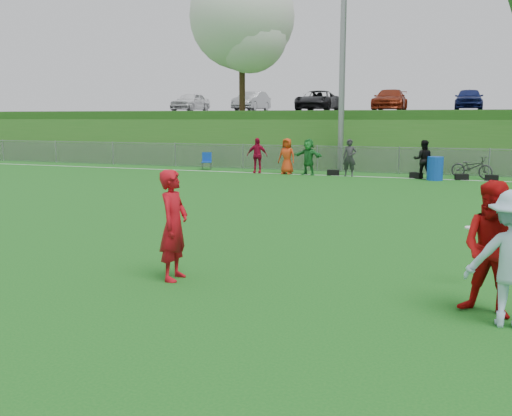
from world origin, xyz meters
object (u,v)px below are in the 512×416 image
at_px(player_red_center, 494,249).
at_px(player_red_left, 174,225).
at_px(recycling_bin, 435,168).
at_px(frisbee, 473,228).
at_px(bicycle, 472,167).

bearing_deg(player_red_center, player_red_left, -164.06).
distance_m(player_red_left, recycling_bin, 17.62).
bearing_deg(player_red_left, player_red_center, -95.07).
distance_m(player_red_center, recycling_bin, 17.47).
bearing_deg(frisbee, player_red_left, -164.02).
bearing_deg(frisbee, player_red_center, -79.57).
relative_size(player_red_center, bicycle, 0.98).
distance_m(player_red_left, bicycle, 19.31).
bearing_deg(frisbee, recycling_bin, 94.78).
bearing_deg(frisbee, bicycle, 89.49).
xyz_separation_m(player_red_center, frisbee, (-0.26, 1.42, 0.02)).
xyz_separation_m(player_red_left, recycling_bin, (3.29, 17.30, -0.42)).
distance_m(player_red_left, player_red_center, 4.89).
bearing_deg(player_red_left, frisbee, -78.03).
distance_m(frisbee, bicycle, 17.39).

